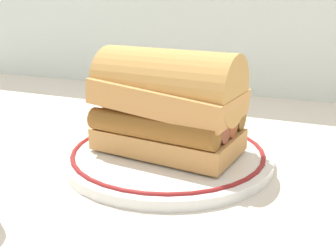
# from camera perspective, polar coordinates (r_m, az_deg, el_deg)

# --- Properties ---
(ground_plane) EXTENTS (1.50, 1.50, 0.00)m
(ground_plane) POSITION_cam_1_polar(r_m,az_deg,el_deg) (0.52, -2.34, -4.10)
(ground_plane) COLOR beige
(plate) EXTENTS (0.26, 0.26, 0.01)m
(plate) POSITION_cam_1_polar(r_m,az_deg,el_deg) (0.50, 0.00, -4.07)
(plate) COLOR white
(plate) RESTS_ON ground_plane
(sausage_sandwich) EXTENTS (0.18, 0.13, 0.12)m
(sausage_sandwich) POSITION_cam_1_polar(r_m,az_deg,el_deg) (0.48, 0.00, 3.45)
(sausage_sandwich) COLOR tan
(sausage_sandwich) RESTS_ON plate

